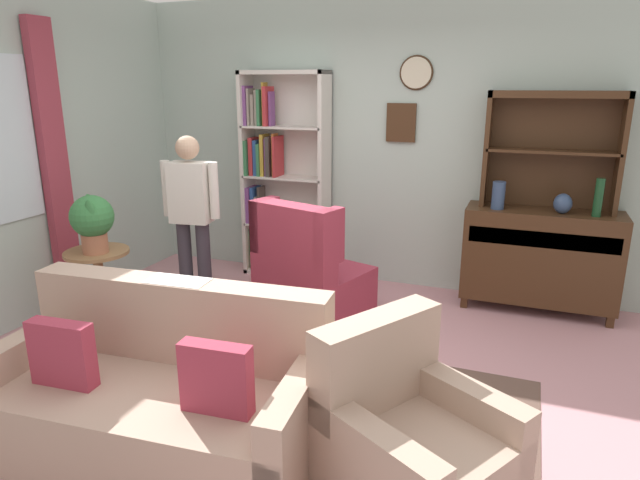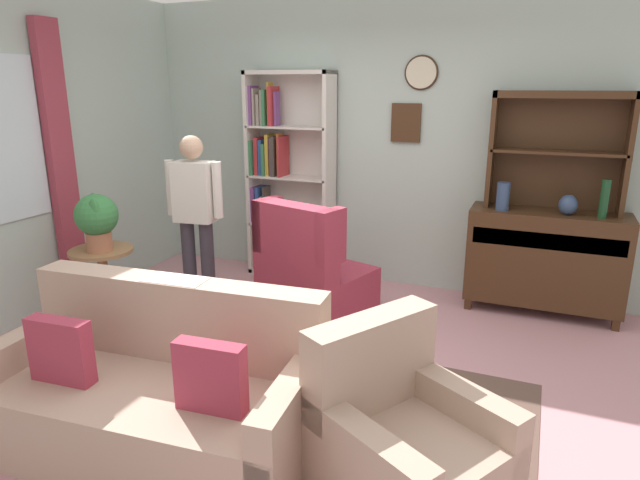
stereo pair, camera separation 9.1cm
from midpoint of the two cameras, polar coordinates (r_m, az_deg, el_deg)
The scene contains 19 objects.
ground_plane at distance 3.98m, azimuth -3.13°, elevation -14.02°, with size 5.40×4.60×0.02m, color #C68C93.
wall_back at distance 5.49m, azimuth 5.89°, elevation 9.89°, with size 5.00×0.09×2.80m.
wall_left at distance 5.07m, azimuth -30.75°, elevation 7.18°, with size 0.16×4.20×2.80m.
area_rug at distance 3.67m, azimuth -2.14°, elevation -16.59°, with size 2.81×1.63×0.01m, color brown.
bookshelf at distance 5.72m, azimuth -4.82°, elevation 6.52°, with size 0.90×0.30×2.10m.
sideboard at distance 5.21m, azimuth 21.39°, elevation -1.54°, with size 1.30×0.45×0.92m.
sideboard_hutch at distance 5.13m, azimuth 22.59°, elevation 10.09°, with size 1.10×0.26×1.00m.
vase_tall at distance 5.01m, azimuth 17.54°, elevation 4.45°, with size 0.11×0.11×0.24m, color #33476B.
vase_round at distance 5.03m, azimuth 23.42°, elevation 3.49°, with size 0.15×0.15×0.17m, color #33476B.
bottle_wine at distance 5.02m, azimuth 26.48°, elevation 3.96°, with size 0.07×0.07×0.32m, color #194223.
couch_floral at distance 3.28m, azimuth -17.14°, elevation -15.35°, with size 1.86×0.99×0.90m.
armchair_floral at distance 2.86m, azimuth 8.47°, elevation -20.41°, with size 1.05×1.04×0.88m.
wingback_chair at distance 4.71m, azimuth -1.72°, elevation -3.83°, with size 0.98×0.99×1.05m.
plant_stand at distance 4.98m, azimuth -22.40°, elevation -3.76°, with size 0.52×0.52×0.65m.
potted_plant_large at distance 4.79m, azimuth -23.09°, elevation 1.95°, with size 0.34×0.34×0.47m.
potted_plant_small at distance 5.34m, azimuth -18.98°, elevation -4.67°, with size 0.21×0.21×0.30m.
person_reading at distance 4.88m, azimuth -13.72°, elevation 2.83°, with size 0.53×0.24×1.56m.
coffee_table at distance 3.83m, azimuth -9.21°, elevation -9.39°, with size 0.80×0.50×0.42m.
book_stack at distance 3.85m, azimuth -9.27°, elevation -7.40°, with size 0.21×0.14×0.09m.
Camera 1 is at (1.39, -3.16, 1.98)m, focal length 30.82 mm.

